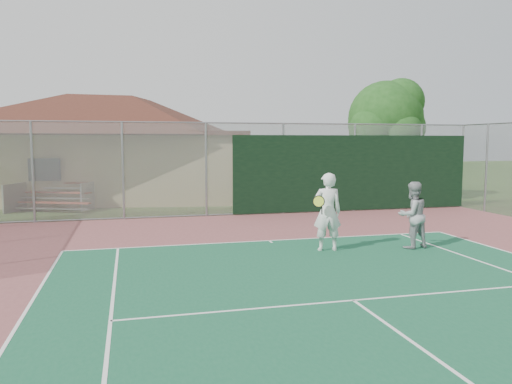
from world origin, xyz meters
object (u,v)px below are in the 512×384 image
at_px(player_white_front, 327,212).
at_px(player_grey_back, 412,216).
at_px(clubhouse, 113,137).
at_px(tree, 387,121).
at_px(bleachers, 55,195).

bearing_deg(player_white_front, player_grey_back, -177.89).
xyz_separation_m(clubhouse, tree, (12.55, -4.68, 0.76)).
height_order(bleachers, player_grey_back, player_grey_back).
relative_size(bleachers, player_white_front, 1.84).
bearing_deg(bleachers, player_grey_back, -21.78).
relative_size(tree, player_grey_back, 3.28).
bearing_deg(clubhouse, tree, -12.34).
xyz_separation_m(clubhouse, player_grey_back, (7.92, -14.53, -2.13)).
xyz_separation_m(clubhouse, bleachers, (-2.21, -4.25, -2.41)).
xyz_separation_m(tree, player_grey_back, (-4.64, -9.85, -2.89)).
relative_size(clubhouse, bleachers, 4.05).
xyz_separation_m(tree, player_white_front, (-6.91, -9.58, -2.76)).
distance_m(clubhouse, bleachers, 5.36).
distance_m(bleachers, player_white_front, 12.72).
xyz_separation_m(bleachers, tree, (14.76, -0.42, 3.17)).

